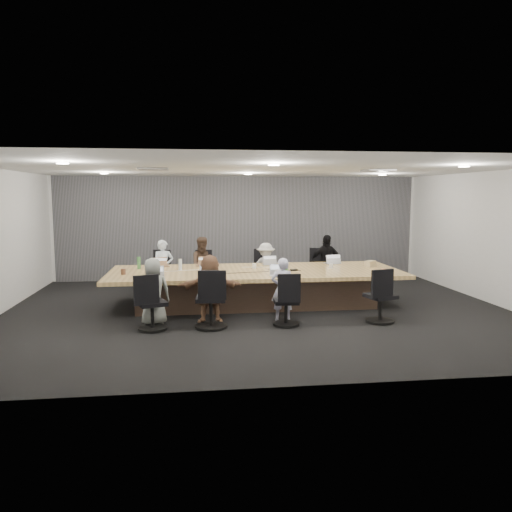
{
  "coord_description": "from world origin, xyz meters",
  "views": [
    {
      "loc": [
        -1.29,
        -9.67,
        2.3
      ],
      "look_at": [
        0.0,
        0.4,
        1.05
      ],
      "focal_mm": 35.0,
      "sensor_mm": 36.0,
      "label": 1
    }
  ],
  "objects": [
    {
      "name": "person_6",
      "position": [
        0.33,
        -0.85,
        0.58
      ],
      "size": [
        0.48,
        0.37,
        1.17
      ],
      "primitive_type": "imported",
      "rotation": [
        0.0,
        0.0,
        2.92
      ],
      "color": "#B5B4D4",
      "rests_on": "ground"
    },
    {
      "name": "mic_right",
      "position": [
        0.78,
        0.33,
        0.75
      ],
      "size": [
        0.16,
        0.13,
        0.03
      ],
      "primitive_type": "cube",
      "rotation": [
        0.0,
        0.0,
        0.36
      ],
      "color": "black",
      "rests_on": "conference_table"
    },
    {
      "name": "chair_2",
      "position": [
        0.42,
        2.2,
        0.38
      ],
      "size": [
        0.53,
        0.53,
        0.76
      ],
      "primitive_type": null,
      "rotation": [
        0.0,
        0.0,
        3.12
      ],
      "color": "black",
      "rests_on": "ground"
    },
    {
      "name": "laptop_4",
      "position": [
        -1.99,
        -0.3,
        0.75
      ],
      "size": [
        0.3,
        0.22,
        0.02
      ],
      "primitive_type": "cube",
      "rotation": [
        0.0,
        0.0,
        0.08
      ],
      "color": "#B2B2B7",
      "rests_on": "conference_table"
    },
    {
      "name": "chair_6",
      "position": [
        0.33,
        -1.2,
        0.36
      ],
      "size": [
        0.51,
        0.51,
        0.73
      ],
      "primitive_type": null,
      "rotation": [
        0.0,
        0.0,
        -0.05
      ],
      "color": "black",
      "rests_on": "ground"
    },
    {
      "name": "chair_4",
      "position": [
        -1.99,
        -1.2,
        0.39
      ],
      "size": [
        0.67,
        0.67,
        0.78
      ],
      "primitive_type": null,
      "rotation": [
        0.0,
        0.0,
        0.33
      ],
      "color": "black",
      "rests_on": "ground"
    },
    {
      "name": "bottle_green_left",
      "position": [
        -2.42,
        0.98,
        0.87
      ],
      "size": [
        0.08,
        0.08,
        0.26
      ],
      "primitive_type": "cylinder",
      "rotation": [
        0.0,
        0.0,
        0.13
      ],
      "color": "#407D3F",
      "rests_on": "conference_table"
    },
    {
      "name": "bottle_green_right",
      "position": [
        0.57,
        0.0,
        0.85
      ],
      "size": [
        0.07,
        0.07,
        0.22
      ],
      "primitive_type": "cylinder",
      "rotation": [
        0.0,
        0.0,
        0.09
      ],
      "color": "#407D3F",
      "rests_on": "conference_table"
    },
    {
      "name": "person_1",
      "position": [
        -1.04,
        1.85,
        0.67
      ],
      "size": [
        0.72,
        0.6,
        1.33
      ],
      "primitive_type": "imported",
      "rotation": [
        0.0,
        0.0,
        6.44
      ],
      "color": "#3D2D23",
      "rests_on": "ground"
    },
    {
      "name": "canvas_bag",
      "position": [
        2.55,
        0.69,
        0.8
      ],
      "size": [
        0.28,
        0.26,
        0.13
      ],
      "primitive_type": "cube",
      "rotation": [
        0.0,
        0.0,
        0.64
      ],
      "color": "tan",
      "rests_on": "conference_table"
    },
    {
      "name": "chair_3",
      "position": [
        1.88,
        2.2,
        0.38
      ],
      "size": [
        0.63,
        0.63,
        0.76
      ],
      "primitive_type": null,
      "rotation": [
        0.0,
        0.0,
        2.89
      ],
      "color": "black",
      "rests_on": "ground"
    },
    {
      "name": "chair_1",
      "position": [
        -1.04,
        2.2,
        0.37
      ],
      "size": [
        0.53,
        0.53,
        0.75
      ],
      "primitive_type": null,
      "rotation": [
        0.0,
        0.0,
        3.2
      ],
      "color": "black",
      "rests_on": "ground"
    },
    {
      "name": "ceiling",
      "position": [
        0.0,
        0.0,
        2.8
      ],
      "size": [
        10.0,
        8.0,
        0.0
      ],
      "primitive_type": "cube",
      "color": "white",
      "rests_on": "wall_back"
    },
    {
      "name": "laptop_2",
      "position": [
        0.42,
        1.3,
        0.75
      ],
      "size": [
        0.32,
        0.23,
        0.02
      ],
      "primitive_type": "cube",
      "rotation": [
        0.0,
        0.0,
        3.23
      ],
      "color": "#B2B2B7",
      "rests_on": "conference_table"
    },
    {
      "name": "chair_5",
      "position": [
        -0.99,
        -1.2,
        0.44
      ],
      "size": [
        0.64,
        0.64,
        0.88
      ],
      "primitive_type": null,
      "rotation": [
        0.0,
        0.0,
        -0.08
      ],
      "color": "black",
      "rests_on": "ground"
    },
    {
      "name": "cup_white_far",
      "position": [
        0.01,
        0.76,
        0.79
      ],
      "size": [
        0.09,
        0.09,
        0.1
      ],
      "primitive_type": "cylinder",
      "rotation": [
        0.0,
        0.0,
        -0.08
      ],
      "color": "white",
      "rests_on": "conference_table"
    },
    {
      "name": "curtain",
      "position": [
        0.0,
        3.92,
        1.4
      ],
      "size": [
        9.8,
        0.04,
        2.8
      ],
      "primitive_type": "cube",
      "color": "slate",
      "rests_on": "ground"
    },
    {
      "name": "laptop_0",
      "position": [
        -1.96,
        1.3,
        0.75
      ],
      "size": [
        0.35,
        0.27,
        0.02
      ],
      "primitive_type": "cube",
      "rotation": [
        0.0,
        0.0,
        3.33
      ],
      "color": "#8C6647",
      "rests_on": "conference_table"
    },
    {
      "name": "conference_table",
      "position": [
        0.0,
        0.5,
        0.4
      ],
      "size": [
        6.0,
        2.2,
        0.74
      ],
      "color": "#4E382C",
      "rests_on": "ground"
    },
    {
      "name": "mic_left",
      "position": [
        -1.02,
        0.16,
        0.76
      ],
      "size": [
        0.17,
        0.12,
        0.03
      ],
      "primitive_type": "cube",
      "rotation": [
        0.0,
        0.0,
        -0.16
      ],
      "color": "black",
      "rests_on": "conference_table"
    },
    {
      "name": "person_0",
      "position": [
        -1.96,
        1.85,
        0.63
      ],
      "size": [
        0.5,
        0.36,
        1.27
      ],
      "primitive_type": "imported",
      "rotation": [
        0.0,
        0.0,
        6.41
      ],
      "color": "silver",
      "rests_on": "ground"
    },
    {
      "name": "cup_white_near",
      "position": [
        1.64,
        0.57,
        0.79
      ],
      "size": [
        0.09,
        0.09,
        0.1
      ],
      "primitive_type": "cylinder",
      "rotation": [
        0.0,
        0.0,
        0.2
      ],
      "color": "white",
      "rests_on": "conference_table"
    },
    {
      "name": "wall_right",
      "position": [
        5.0,
        0.0,
        1.4
      ],
      "size": [
        0.0,
        8.0,
        2.8
      ],
      "primitive_type": "cube",
      "rotation": [
        1.57,
        0.0,
        -1.57
      ],
      "color": "silver",
      "rests_on": "ground"
    },
    {
      "name": "laptop_5",
      "position": [
        -0.99,
        -0.3,
        0.75
      ],
      "size": [
        0.35,
        0.24,
        0.02
      ],
      "primitive_type": "cube",
      "rotation": [
        0.0,
        0.0,
        -0.01
      ],
      "color": "#B2B2B7",
      "rests_on": "conference_table"
    },
    {
      "name": "person_3",
      "position": [
        1.88,
        1.85,
        0.68
      ],
      "size": [
        0.8,
        0.34,
        1.36
      ],
      "primitive_type": "imported",
      "rotation": [
        0.0,
        0.0,
        6.29
      ],
      "color": "black",
      "rests_on": "ground"
    },
    {
      "name": "floor",
      "position": [
        0.0,
        0.0,
        0.0
      ],
      "size": [
        10.0,
        8.0,
        0.0
      ],
      "primitive_type": "cube",
      "color": "black",
      "rests_on": "ground"
    },
    {
      "name": "mug_brown",
      "position": [
        -2.65,
        0.27,
        0.8
      ],
      "size": [
        0.11,
        0.11,
        0.12
      ],
      "primitive_type": "cylinder",
      "rotation": [
        0.0,
        0.0,
        -0.2
      ],
      "color": "brown",
      "rests_on": "conference_table"
    },
    {
      "name": "chair_7",
      "position": [
        2.06,
        -1.2,
        0.4
      ],
      "size": [
        0.67,
        0.67,
        0.81
      ],
      "primitive_type": null,
      "rotation": [
        0.0,
        0.0,
        0.27
      ],
      "color": "black",
      "rests_on": "ground"
    },
    {
      "name": "laptop_3",
      "position": [
        1.88,
        1.3,
        0.75
      ],
      "size": [
        0.37,
        0.28,
        0.02
      ],
      "primitive_type": "cube",
      "rotation": [
        0.0,
        0.0,
        3.28
      ],
      "color": "#B2B2B7",
      "rests_on": "conference_table"
    },
    {
      "name": "wall_back",
      "position": [
        0.0,
        4.0,
        1.4
      ],
      "size": [
        10.0,
        0.0,
        2.8
      ],
      "primitive_type": "cube",
      "rotation": [
        1.57,
        0.0,
        0.0
      ],
      "color": "silver",
      "rests_on": "ground"
    },
    {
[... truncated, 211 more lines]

